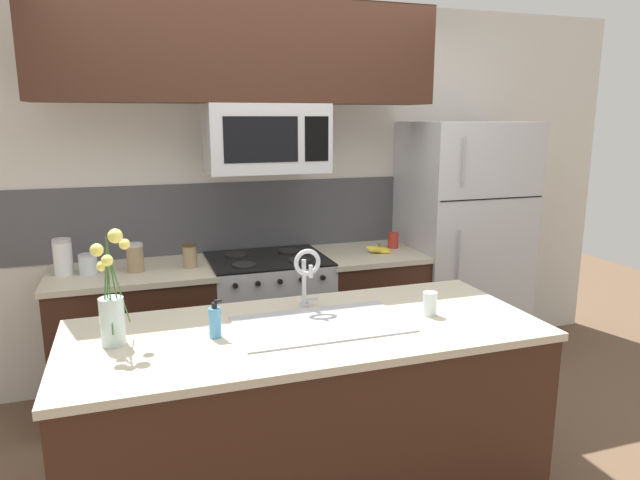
{
  "coord_description": "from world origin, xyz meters",
  "views": [
    {
      "loc": [
        -0.83,
        -2.65,
        1.83
      ],
      "look_at": [
        0.15,
        0.27,
        1.16
      ],
      "focal_mm": 32.0,
      "sensor_mm": 36.0,
      "label": 1
    }
  ],
  "objects_px": {
    "drinking_glass": "(430,304)",
    "dish_soap_bottle": "(215,322)",
    "coffee_tin": "(393,240)",
    "sink_faucet": "(307,270)",
    "flower_vase": "(112,310)",
    "storage_jar_short": "(135,258)",
    "banana_bunch": "(379,250)",
    "storage_jar_tall": "(63,257)",
    "microwave": "(266,138)",
    "storage_jar_squat": "(190,256)",
    "stove_range": "(269,324)",
    "refrigerator": "(460,245)",
    "storage_jar_medium": "(88,264)"
  },
  "relations": [
    {
      "from": "drinking_glass",
      "to": "dish_soap_bottle",
      "type": "bearing_deg",
      "value": 177.51
    },
    {
      "from": "coffee_tin",
      "to": "sink_faucet",
      "type": "height_order",
      "value": "sink_faucet"
    },
    {
      "from": "dish_soap_bottle",
      "to": "flower_vase",
      "type": "distance_m",
      "value": 0.42
    },
    {
      "from": "storage_jar_short",
      "to": "banana_bunch",
      "type": "bearing_deg",
      "value": -0.92
    },
    {
      "from": "storage_jar_tall",
      "to": "coffee_tin",
      "type": "distance_m",
      "value": 2.16
    },
    {
      "from": "microwave",
      "to": "drinking_glass",
      "type": "height_order",
      "value": "microwave"
    },
    {
      "from": "storage_jar_squat",
      "to": "banana_bunch",
      "type": "height_order",
      "value": "storage_jar_squat"
    },
    {
      "from": "storage_jar_squat",
      "to": "sink_faucet",
      "type": "distance_m",
      "value": 1.1
    },
    {
      "from": "microwave",
      "to": "stove_range",
      "type": "bearing_deg",
      "value": 90.16
    },
    {
      "from": "stove_range",
      "to": "refrigerator",
      "type": "xyz_separation_m",
      "value": [
        1.46,
        0.02,
        0.43
      ]
    },
    {
      "from": "sink_faucet",
      "to": "flower_vase",
      "type": "relative_size",
      "value": 0.63
    },
    {
      "from": "dish_soap_bottle",
      "to": "microwave",
      "type": "bearing_deg",
      "value": 66.87
    },
    {
      "from": "stove_range",
      "to": "dish_soap_bottle",
      "type": "distance_m",
      "value": 1.45
    },
    {
      "from": "storage_jar_squat",
      "to": "flower_vase",
      "type": "distance_m",
      "value": 1.23
    },
    {
      "from": "refrigerator",
      "to": "storage_jar_squat",
      "type": "distance_m",
      "value": 1.97
    },
    {
      "from": "storage_jar_tall",
      "to": "banana_bunch",
      "type": "xyz_separation_m",
      "value": [
        2.0,
        -0.1,
        -0.09
      ]
    },
    {
      "from": "coffee_tin",
      "to": "flower_vase",
      "type": "distance_m",
      "value": 2.24
    },
    {
      "from": "microwave",
      "to": "storage_jar_medium",
      "type": "distance_m",
      "value": 1.31
    },
    {
      "from": "coffee_tin",
      "to": "dish_soap_bottle",
      "type": "distance_m",
      "value": 1.95
    },
    {
      "from": "microwave",
      "to": "sink_faucet",
      "type": "distance_m",
      "value": 1.17
    },
    {
      "from": "stove_range",
      "to": "sink_faucet",
      "type": "relative_size",
      "value": 3.04
    },
    {
      "from": "stove_range",
      "to": "storage_jar_short",
      "type": "distance_m",
      "value": 0.98
    },
    {
      "from": "refrigerator",
      "to": "storage_jar_medium",
      "type": "relative_size",
      "value": 14.71
    },
    {
      "from": "coffee_tin",
      "to": "sink_faucet",
      "type": "distance_m",
      "value": 1.47
    },
    {
      "from": "refrigerator",
      "to": "coffee_tin",
      "type": "relative_size",
      "value": 16.3
    },
    {
      "from": "drinking_glass",
      "to": "flower_vase",
      "type": "relative_size",
      "value": 0.23
    },
    {
      "from": "sink_faucet",
      "to": "drinking_glass",
      "type": "xyz_separation_m",
      "value": [
        0.53,
        -0.26,
        -0.14
      ]
    },
    {
      "from": "storage_jar_medium",
      "to": "dish_soap_bottle",
      "type": "relative_size",
      "value": 0.74
    },
    {
      "from": "coffee_tin",
      "to": "drinking_glass",
      "type": "distance_m",
      "value": 1.41
    },
    {
      "from": "microwave",
      "to": "dish_soap_bottle",
      "type": "height_order",
      "value": "microwave"
    },
    {
      "from": "storage_jar_squat",
      "to": "banana_bunch",
      "type": "xyz_separation_m",
      "value": [
        1.28,
        -0.02,
        -0.05
      ]
    },
    {
      "from": "refrigerator",
      "to": "banana_bunch",
      "type": "distance_m",
      "value": 0.69
    },
    {
      "from": "storage_jar_short",
      "to": "coffee_tin",
      "type": "relative_size",
      "value": 1.59
    },
    {
      "from": "storage_jar_medium",
      "to": "storage_jar_short",
      "type": "height_order",
      "value": "storage_jar_short"
    },
    {
      "from": "storage_jar_medium",
      "to": "dish_soap_bottle",
      "type": "height_order",
      "value": "dish_soap_bottle"
    },
    {
      "from": "storage_jar_medium",
      "to": "banana_bunch",
      "type": "relative_size",
      "value": 0.64
    },
    {
      "from": "storage_jar_short",
      "to": "drinking_glass",
      "type": "xyz_separation_m",
      "value": [
        1.3,
        -1.25,
        -0.03
      ]
    },
    {
      "from": "storage_jar_tall",
      "to": "coffee_tin",
      "type": "bearing_deg",
      "value": 0.41
    },
    {
      "from": "storage_jar_medium",
      "to": "sink_faucet",
      "type": "xyz_separation_m",
      "value": [
        1.04,
        -1.03,
        0.14
      ]
    },
    {
      "from": "microwave",
      "to": "dish_soap_bottle",
      "type": "bearing_deg",
      "value": -113.13
    },
    {
      "from": "stove_range",
      "to": "flower_vase",
      "type": "bearing_deg",
      "value": -127.9
    },
    {
      "from": "storage_jar_short",
      "to": "storage_jar_squat",
      "type": "relative_size",
      "value": 1.17
    },
    {
      "from": "microwave",
      "to": "drinking_glass",
      "type": "relative_size",
      "value": 6.64
    },
    {
      "from": "stove_range",
      "to": "microwave",
      "type": "bearing_deg",
      "value": -89.84
    },
    {
      "from": "coffee_tin",
      "to": "drinking_glass",
      "type": "height_order",
      "value": "drinking_glass"
    },
    {
      "from": "banana_bunch",
      "to": "stove_range",
      "type": "bearing_deg",
      "value": 175.46
    },
    {
      "from": "storage_jar_short",
      "to": "sink_faucet",
      "type": "bearing_deg",
      "value": -52.15
    },
    {
      "from": "stove_range",
      "to": "flower_vase",
      "type": "height_order",
      "value": "flower_vase"
    },
    {
      "from": "storage_jar_short",
      "to": "flower_vase",
      "type": "distance_m",
      "value": 1.16
    },
    {
      "from": "storage_jar_tall",
      "to": "refrigerator",
      "type": "bearing_deg",
      "value": -0.31
    }
  ]
}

